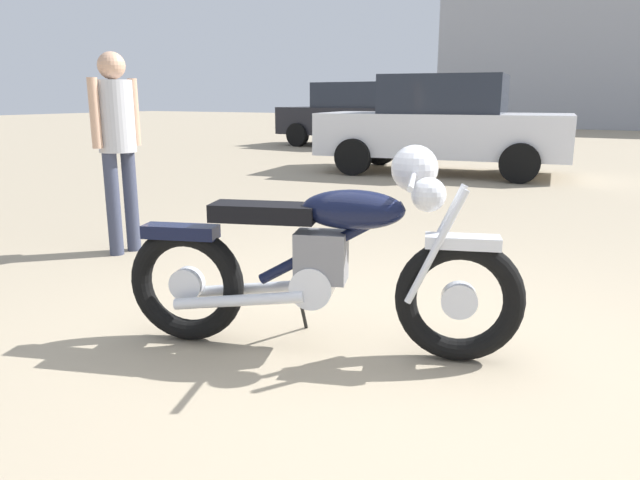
# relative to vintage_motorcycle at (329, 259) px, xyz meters

# --- Properties ---
(ground_plane) EXTENTS (80.00, 80.00, 0.00)m
(ground_plane) POSITION_rel_vintage_motorcycle_xyz_m (0.23, 0.06, -0.49)
(ground_plane) COLOR gray
(vintage_motorcycle) EXTENTS (2.01, 0.93, 1.07)m
(vintage_motorcycle) POSITION_rel_vintage_motorcycle_xyz_m (0.00, 0.00, 0.00)
(vintage_motorcycle) COLOR black
(vintage_motorcycle) RESTS_ON ground_plane
(bystander) EXTENTS (0.30, 0.46, 1.66)m
(bystander) POSITION_rel_vintage_motorcycle_xyz_m (-2.47, 0.94, 0.53)
(bystander) COLOR #383D51
(bystander) RESTS_ON ground_plane
(dark_sedan_left) EXTENTS (4.34, 2.21, 1.67)m
(dark_sedan_left) POSITION_rel_vintage_motorcycle_xyz_m (-5.44, 12.04, 0.34)
(dark_sedan_left) COLOR black
(dark_sedan_left) RESTS_ON ground_plane
(pale_sedan_back) EXTENTS (4.38, 2.32, 1.67)m
(pale_sedan_back) POSITION_rel_vintage_motorcycle_xyz_m (-1.73, 7.59, 0.34)
(pale_sedan_back) COLOR black
(pale_sedan_back) RESTS_ON ground_plane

